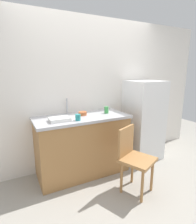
{
  "coord_description": "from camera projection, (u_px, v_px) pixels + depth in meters",
  "views": [
    {
      "loc": [
        -1.26,
        -1.83,
        1.63
      ],
      "look_at": [
        -0.02,
        0.6,
        0.99
      ],
      "focal_mm": 29.03,
      "sensor_mm": 36.0,
      "label": 1
    }
  ],
  "objects": [
    {
      "name": "ground_plane",
      "position": [
        119.0,
        190.0,
        2.52
      ],
      "size": [
        8.0,
        8.0,
        0.0
      ],
      "primitive_type": "plane",
      "color": "#9E998E"
    },
    {
      "name": "back_wall",
      "position": [
        88.0,
        93.0,
        3.11
      ],
      "size": [
        4.8,
        0.1,
        2.47
      ],
      "primitive_type": "cube",
      "color": "white",
      "rests_on": "ground_plane"
    },
    {
      "name": "cabinet_base",
      "position": [
        83.0,
        146.0,
        2.87
      ],
      "size": [
        1.39,
        0.6,
        0.9
      ],
      "primitive_type": "cube",
      "color": "#A87542",
      "rests_on": "ground_plane"
    },
    {
      "name": "countertop",
      "position": [
        82.0,
        118.0,
        2.76
      ],
      "size": [
        1.43,
        0.64,
        0.04
      ],
      "primitive_type": "cube",
      "color": "#B7B7BC",
      "rests_on": "cabinet_base"
    },
    {
      "name": "faucet",
      "position": [
        67.0,
        106.0,
        2.87
      ],
      "size": [
        0.02,
        0.02,
        0.25
      ],
      "primitive_type": "cylinder",
      "color": "#B7B7BC",
      "rests_on": "countertop"
    },
    {
      "name": "refrigerator",
      "position": [
        143.0,
        120.0,
        3.35
      ],
      "size": [
        0.59,
        0.59,
        1.44
      ],
      "primitive_type": "cube",
      "color": "white",
      "rests_on": "ground_plane"
    },
    {
      "name": "chair",
      "position": [
        134.0,
        157.0,
        2.42
      ],
      "size": [
        0.53,
        0.53,
        0.89
      ],
      "rotation": [
        0.0,
        0.0,
        0.42
      ],
      "color": "#A87542",
      "rests_on": "ground_plane"
    },
    {
      "name": "dish_tray",
      "position": [
        60.0,
        119.0,
        2.49
      ],
      "size": [
        0.28,
        0.2,
        0.05
      ],
      "primitive_type": "cube",
      "color": "white",
      "rests_on": "countertop"
    },
    {
      "name": "terracotta_bowl",
      "position": [
        83.0,
        113.0,
        2.81
      ],
      "size": [
        0.13,
        0.13,
        0.06
      ],
      "primitive_type": "cylinder",
      "color": "#B25B33",
      "rests_on": "countertop"
    },
    {
      "name": "cup_teal",
      "position": [
        78.0,
        117.0,
        2.52
      ],
      "size": [
        0.07,
        0.07,
        0.09
      ],
      "primitive_type": "cylinder",
      "color": "teal",
      "rests_on": "countertop"
    },
    {
      "name": "cup_green",
      "position": [
        106.0,
        110.0,
        2.94
      ],
      "size": [
        0.07,
        0.07,
        0.11
      ],
      "primitive_type": "cylinder",
      "color": "green",
      "rests_on": "countertop"
    }
  ]
}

